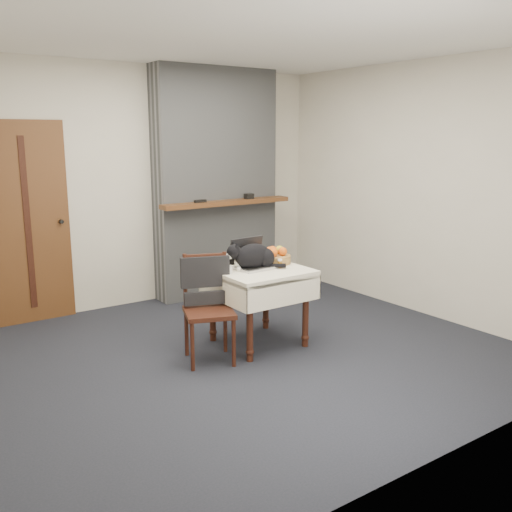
{
  "coord_description": "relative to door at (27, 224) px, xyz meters",
  "views": [
    {
      "loc": [
        -2.54,
        -3.86,
        1.86
      ],
      "look_at": [
        0.23,
        0.09,
        0.83
      ],
      "focal_mm": 40.0,
      "sensor_mm": 36.0,
      "label": 1
    }
  ],
  "objects": [
    {
      "name": "ground",
      "position": [
        1.2,
        -1.97,
        -1.0
      ],
      "size": [
        4.5,
        4.5,
        0.0
      ],
      "primitive_type": "plane",
      "color": "black",
      "rests_on": "ground"
    },
    {
      "name": "room_shell",
      "position": [
        1.2,
        -1.51,
        0.76
      ],
      "size": [
        4.52,
        4.01,
        2.61
      ],
      "color": "beige",
      "rests_on": "ground"
    },
    {
      "name": "door",
      "position": [
        0.0,
        0.0,
        0.0
      ],
      "size": [
        0.82,
        0.1,
        2.0
      ],
      "color": "brown",
      "rests_on": "ground"
    },
    {
      "name": "chimney",
      "position": [
        2.1,
        -0.13,
        0.3
      ],
      "size": [
        1.62,
        0.48,
        2.6
      ],
      "color": "gray",
      "rests_on": "ground"
    },
    {
      "name": "side_table",
      "position": [
        1.5,
        -1.83,
        -0.41
      ],
      "size": [
        0.78,
        0.78,
        0.7
      ],
      "color": "#3B1E10",
      "rests_on": "ground"
    },
    {
      "name": "laptop",
      "position": [
        1.47,
        -1.77,
        -0.23
      ],
      "size": [
        0.37,
        0.33,
        0.26
      ],
      "rotation": [
        0.0,
        0.0,
        0.07
      ],
      "color": "#B7B7BC",
      "rests_on": "side_table"
    },
    {
      "name": "cat",
      "position": [
        1.46,
        -1.82,
        -0.19
      ],
      "size": [
        0.5,
        0.32,
        0.26
      ],
      "rotation": [
        0.0,
        0.0,
        -0.23
      ],
      "color": "black",
      "rests_on": "side_table"
    },
    {
      "name": "cream_jar",
      "position": [
        1.18,
        -1.85,
        -0.27
      ],
      "size": [
        0.06,
        0.06,
        0.07
      ],
      "primitive_type": "cylinder",
      "color": "silver",
      "rests_on": "side_table"
    },
    {
      "name": "pill_bottle",
      "position": [
        1.66,
        -1.93,
        -0.26
      ],
      "size": [
        0.04,
        0.04,
        0.08
      ],
      "color": "#9E5D13",
      "rests_on": "side_table"
    },
    {
      "name": "fruit_basket",
      "position": [
        1.75,
        -1.76,
        -0.24
      ],
      "size": [
        0.27,
        0.27,
        0.15
      ],
      "color": "#9D6B3F",
      "rests_on": "side_table"
    },
    {
      "name": "desk_clutter",
      "position": [
        1.69,
        -1.76,
        -0.3
      ],
      "size": [
        0.12,
        0.09,
        0.01
      ],
      "primitive_type": "cube",
      "rotation": [
        0.0,
        0.0,
        0.57
      ],
      "color": "black",
      "rests_on": "side_table"
    },
    {
      "name": "chair",
      "position": [
        0.96,
        -1.85,
        -0.43
      ],
      "size": [
        0.51,
        0.51,
        0.89
      ],
      "rotation": [
        0.0,
        0.0,
        -0.35
      ],
      "color": "#3B1E10",
      "rests_on": "ground"
    }
  ]
}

